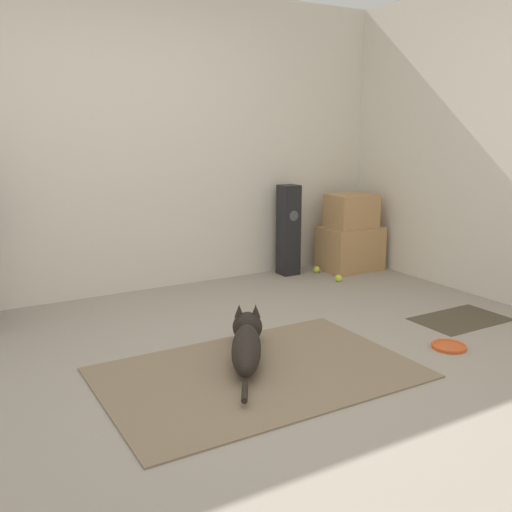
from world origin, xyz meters
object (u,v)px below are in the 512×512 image
object	(u,v)px
frisbee	(449,346)
tennis_ball_by_boxes	(339,278)
cardboard_box_lower	(350,248)
floor_speaker	(288,230)
cardboard_box_upper	(351,211)
dog	(247,343)
tennis_ball_near_speaker	(317,270)

from	to	relation	value
frisbee	tennis_ball_by_boxes	distance (m)	1.71
cardboard_box_lower	floor_speaker	size ratio (longest dim) A/B	0.66
tennis_ball_by_boxes	cardboard_box_lower	bearing A→B (deg)	39.22
cardboard_box_lower	cardboard_box_upper	world-z (taller)	cardboard_box_upper
cardboard_box_lower	tennis_ball_by_boxes	distance (m)	0.54
frisbee	cardboard_box_lower	world-z (taller)	cardboard_box_lower
cardboard_box_upper	floor_speaker	world-z (taller)	floor_speaker
tennis_ball_by_boxes	dog	bearing A→B (deg)	-144.46
tennis_ball_by_boxes	frisbee	bearing A→B (deg)	-103.47
cardboard_box_lower	tennis_ball_near_speaker	xyz separation A→B (m)	(-0.37, 0.05, -0.19)
cardboard_box_upper	floor_speaker	distance (m)	0.67
cardboard_box_upper	floor_speaker	bearing A→B (deg)	163.99
frisbee	dog	bearing A→B (deg)	158.50
cardboard_box_upper	floor_speaker	xyz separation A→B (m)	(-0.62, 0.18, -0.17)
cardboard_box_lower	dog	bearing A→B (deg)	-143.72
cardboard_box_lower	cardboard_box_upper	xyz separation A→B (m)	(-0.02, -0.02, 0.38)
floor_speaker	dog	bearing A→B (deg)	-130.09
tennis_ball_near_speaker	cardboard_box_lower	bearing A→B (deg)	-7.53
dog	tennis_ball_near_speaker	distance (m)	2.26
dog	floor_speaker	world-z (taller)	floor_speaker
frisbee	tennis_ball_by_boxes	bearing A→B (deg)	76.53
dog	cardboard_box_lower	xyz separation A→B (m)	(2.03, 1.49, 0.10)
floor_speaker	frisbee	bearing A→B (deg)	-93.95
dog	cardboard_box_upper	bearing A→B (deg)	36.17
frisbee	tennis_ball_by_boxes	xyz separation A→B (m)	(0.40, 1.66, 0.02)
dog	frisbee	world-z (taller)	dog
frisbee	tennis_ball_by_boxes	size ratio (longest dim) A/B	3.40
cardboard_box_lower	floor_speaker	distance (m)	0.70
tennis_ball_by_boxes	tennis_ball_near_speaker	distance (m)	0.37
floor_speaker	tennis_ball_by_boxes	world-z (taller)	floor_speaker
cardboard_box_lower	floor_speaker	bearing A→B (deg)	165.99
cardboard_box_lower	tennis_ball_by_boxes	bearing A→B (deg)	-140.78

